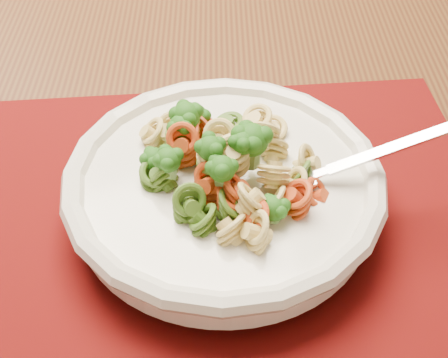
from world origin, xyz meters
name	(u,v)px	position (x,y,z in m)	size (l,w,h in m)	color
dining_table	(197,209)	(0.18, -0.75, 0.62)	(1.72, 1.36, 0.70)	#503216
placemat	(222,219)	(0.18, -0.84, 0.70)	(0.49, 0.38, 0.00)	#4C0A03
pasta_bowl	(224,186)	(0.18, -0.83, 0.74)	(0.28, 0.28, 0.05)	silver
pasta_broccoli_heap	(224,174)	(0.18, -0.83, 0.75)	(0.23, 0.23, 0.06)	#CCBA64
fork	(299,181)	(0.24, -0.86, 0.75)	(0.19, 0.02, 0.01)	silver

